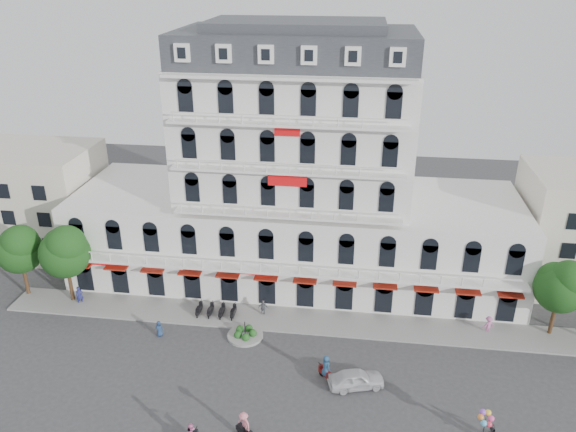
{
  "coord_description": "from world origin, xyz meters",
  "views": [
    {
      "loc": [
        6.25,
        -34.24,
        30.49
      ],
      "look_at": [
        0.32,
        10.0,
        10.24
      ],
      "focal_mm": 35.0,
      "sensor_mm": 36.0,
      "label": 1
    }
  ],
  "objects_px": {
    "rider_center": "(244,425)",
    "balloon_vendor": "(489,429)",
    "parked_car": "(356,379)",
    "rider_east": "(326,368)"
  },
  "relations": [
    {
      "from": "rider_east",
      "to": "rider_center",
      "type": "xyz_separation_m",
      "value": [
        -5.21,
        -6.79,
        0.03
      ]
    },
    {
      "from": "rider_center",
      "to": "balloon_vendor",
      "type": "xyz_separation_m",
      "value": [
        16.78,
        1.83,
        0.06
      ]
    },
    {
      "from": "parked_car",
      "to": "rider_east",
      "type": "height_order",
      "value": "rider_east"
    },
    {
      "from": "rider_east",
      "to": "rider_center",
      "type": "bearing_deg",
      "value": 101.2
    },
    {
      "from": "rider_east",
      "to": "balloon_vendor",
      "type": "height_order",
      "value": "balloon_vendor"
    },
    {
      "from": "parked_car",
      "to": "rider_center",
      "type": "distance_m",
      "value": 9.91
    },
    {
      "from": "parked_car",
      "to": "rider_center",
      "type": "relative_size",
      "value": 1.95
    },
    {
      "from": "rider_center",
      "to": "balloon_vendor",
      "type": "bearing_deg",
      "value": 44.95
    },
    {
      "from": "parked_car",
      "to": "balloon_vendor",
      "type": "xyz_separation_m",
      "value": [
        9.15,
        -4.48,
        0.51
      ]
    },
    {
      "from": "rider_east",
      "to": "rider_center",
      "type": "distance_m",
      "value": 8.56
    }
  ]
}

